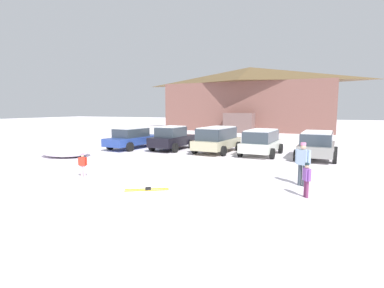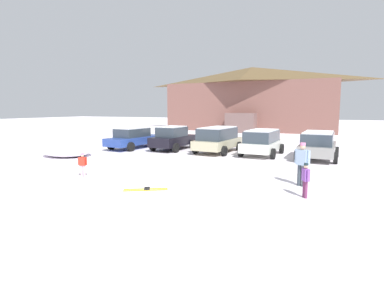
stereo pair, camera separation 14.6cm
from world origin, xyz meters
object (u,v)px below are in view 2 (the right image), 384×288
Objects in this scene: pair_of_skis at (146,189)px; ski_lodge at (251,99)px; parked_white_suv at (262,141)px; skier_child_in_red_jacket at (83,164)px; parked_grey_wagon at (318,144)px; skier_child_in_purple_jacket at (306,178)px; skier_adult_in_blue_parka at (302,162)px; parked_black_sedan at (173,138)px; parked_beige_suv at (218,139)px; parked_blue_hatchback at (134,138)px; plowed_snow_pile at (67,151)px.

ski_lodge is at bearing 96.26° from pair_of_skis.
skier_child_in_red_jacket is at bearing -122.00° from parked_white_suv.
ski_lodge reaches higher than parked_grey_wagon.
skier_child_in_purple_jacket is (8.85, -30.64, -3.65)m from ski_lodge.
skier_adult_in_blue_parka reaches higher than skier_child_in_purple_jacket.
skier_adult_in_blue_parka is 1.10× the size of pair_of_skis.
parked_white_suv is at bearing 77.19° from pair_of_skis.
parked_black_sedan is 9.63m from parked_grey_wagon.
ski_lodge is 22.99m from parked_white_suv.
pair_of_skis is (3.50, -31.96, -4.29)m from ski_lodge.
parked_black_sedan reaches higher than skier_child_in_red_jacket.
ski_lodge reaches higher than parked_white_suv.
ski_lodge reaches higher than parked_beige_suv.
parked_blue_hatchback is 3.05m from parked_black_sedan.
skier_adult_in_blue_parka reaches higher than plowed_snow_pile.
pair_of_skis is at bearing -150.82° from skier_adult_in_blue_parka.
parked_black_sedan is at bearing 142.34° from skier_adult_in_blue_parka.
skier_adult_in_blue_parka is 0.52× the size of plowed_snow_pile.
skier_child_in_red_jacket is at bearing -175.49° from skier_child_in_purple_jacket.
skier_child_in_red_jacket is 0.69× the size of pair_of_skis.
parked_white_suv is at bearing 111.89° from skier_adult_in_blue_parka.
skier_child_in_purple_jacket is 0.77× the size of pair_of_skis.
parked_blue_hatchback is at bearing 151.65° from skier_adult_in_blue_parka.
parked_grey_wagon is (9.04, -22.17, -3.43)m from ski_lodge.
plowed_snow_pile is at bearing -154.03° from parked_white_suv.
ski_lodge is at bearing 104.70° from parked_white_suv.
parked_beige_suv is 4.33× the size of skier_child_in_red_jacket.
parked_black_sedan is 10.81m from pair_of_skis.
parked_white_suv is (6.36, -0.00, 0.03)m from parked_black_sedan.
parked_beige_suv reaches higher than parked_black_sedan.
skier_child_in_purple_jacket is (6.03, -8.68, -0.26)m from parked_beige_suv.
parked_black_sedan is at bearing 178.96° from parked_grey_wagon.
skier_adult_in_blue_parka is at bearing -93.39° from parked_grey_wagon.
parked_black_sedan is 2.70× the size of pair_of_skis.
parked_grey_wagon is (6.22, -0.21, -0.05)m from parked_beige_suv.
pair_of_skis is at bearing -83.74° from ski_lodge.
parked_white_suv is 10.26m from pair_of_skis.
plowed_snow_pile is (-1.61, -4.83, -0.46)m from parked_blue_hatchback.
parked_beige_suv is 10.58m from skier_child_in_purple_jacket.
parked_black_sedan is 3.53× the size of skier_child_in_purple_jacket.
skier_child_in_purple_jacket is at bearing -73.89° from ski_lodge.
ski_lodge is at bearing 112.18° from parked_grey_wagon.
parked_blue_hatchback is 9.52m from skier_child_in_red_jacket.
skier_child_in_purple_jacket reaches higher than plowed_snow_pile.
parked_white_suv reaches higher than parked_grey_wagon.
ski_lodge is 31.56m from skier_child_in_red_jacket.
parked_black_sedan is at bearing -179.46° from parked_beige_suv.
skier_child_in_red_jacket is (-9.11, -9.18, -0.28)m from parked_grey_wagon.
pair_of_skis is at bearing -166.11° from skier_child_in_purple_jacket.
parked_grey_wagon is (3.27, -0.17, -0.00)m from parked_white_suv.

